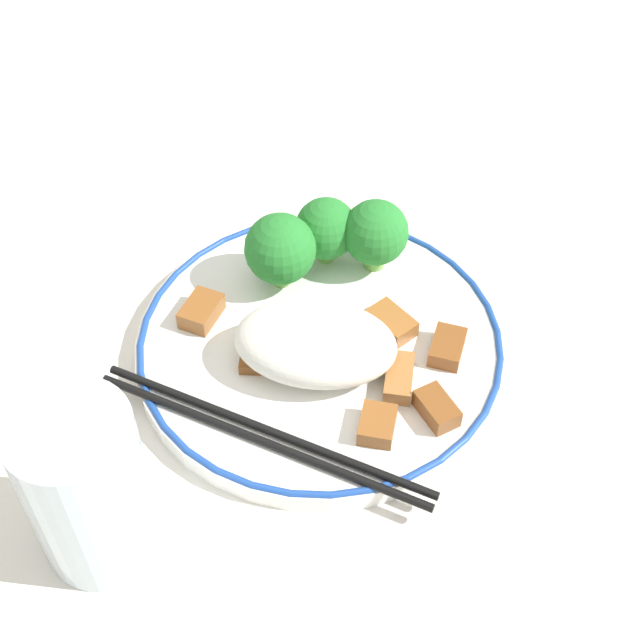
{
  "coord_description": "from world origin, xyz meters",
  "views": [
    {
      "loc": [
        0.06,
        -0.4,
        0.49
      ],
      "look_at": [
        0.0,
        0.0,
        0.03
      ],
      "focal_mm": 50.0,
      "sensor_mm": 36.0,
      "label": 1
    }
  ],
  "objects_px": {
    "plate": "(320,344)",
    "broccoli_back_left": "(376,233)",
    "broccoli_back_center": "(326,229)",
    "chopsticks": "(263,435)",
    "broccoli_back_right": "(280,249)",
    "drinking_glass": "(88,488)"
  },
  "relations": [
    {
      "from": "broccoli_back_left",
      "to": "broccoli_back_right",
      "type": "relative_size",
      "value": 0.97
    },
    {
      "from": "chopsticks",
      "to": "drinking_glass",
      "type": "relative_size",
      "value": 1.97
    },
    {
      "from": "broccoli_back_left",
      "to": "broccoli_back_center",
      "type": "relative_size",
      "value": 1.07
    },
    {
      "from": "broccoli_back_left",
      "to": "broccoli_back_center",
      "type": "height_order",
      "value": "broccoli_back_left"
    },
    {
      "from": "broccoli_back_left",
      "to": "chopsticks",
      "type": "height_order",
      "value": "broccoli_back_left"
    },
    {
      "from": "plate",
      "to": "broccoli_back_right",
      "type": "relative_size",
      "value": 4.35
    },
    {
      "from": "broccoli_back_center",
      "to": "chopsticks",
      "type": "relative_size",
      "value": 0.24
    },
    {
      "from": "broccoli_back_center",
      "to": "plate",
      "type": "bearing_deg",
      "value": -84.85
    },
    {
      "from": "broccoli_back_center",
      "to": "chopsticks",
      "type": "xyz_separation_m",
      "value": [
        -0.02,
        -0.17,
        -0.03
      ]
    },
    {
      "from": "broccoli_back_left",
      "to": "drinking_glass",
      "type": "xyz_separation_m",
      "value": [
        -0.14,
        -0.24,
        0.01
      ]
    },
    {
      "from": "plate",
      "to": "drinking_glass",
      "type": "distance_m",
      "value": 0.2
    },
    {
      "from": "plate",
      "to": "broccoli_back_left",
      "type": "distance_m",
      "value": 0.09
    },
    {
      "from": "plate",
      "to": "chopsticks",
      "type": "bearing_deg",
      "value": -105.45
    },
    {
      "from": "broccoli_back_left",
      "to": "broccoli_back_center",
      "type": "xyz_separation_m",
      "value": [
        -0.04,
        0.0,
        -0.0
      ]
    },
    {
      "from": "broccoli_back_center",
      "to": "broccoli_back_left",
      "type": "bearing_deg",
      "value": -2.83
    },
    {
      "from": "plate",
      "to": "broccoli_back_left",
      "type": "xyz_separation_m",
      "value": [
        0.03,
        0.08,
        0.04
      ]
    },
    {
      "from": "broccoli_back_center",
      "to": "broccoli_back_right",
      "type": "relative_size",
      "value": 0.91
    },
    {
      "from": "broccoli_back_left",
      "to": "broccoli_back_right",
      "type": "bearing_deg",
      "value": -157.52
    },
    {
      "from": "chopsticks",
      "to": "drinking_glass",
      "type": "distance_m",
      "value": 0.12
    },
    {
      "from": "plate",
      "to": "broccoli_back_right",
      "type": "bearing_deg",
      "value": 125.09
    },
    {
      "from": "plate",
      "to": "chopsticks",
      "type": "relative_size",
      "value": 1.13
    },
    {
      "from": "plate",
      "to": "drinking_glass",
      "type": "bearing_deg",
      "value": -123.09
    }
  ]
}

